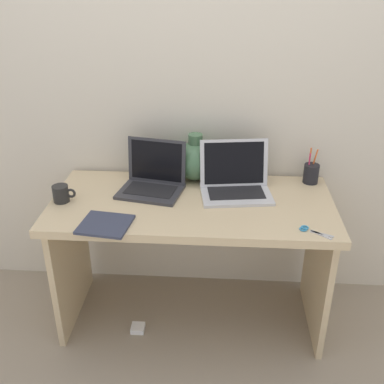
{
  "coord_description": "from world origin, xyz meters",
  "views": [
    {
      "loc": [
        0.13,
        -1.96,
        1.77
      ],
      "look_at": [
        0.0,
        0.0,
        0.77
      ],
      "focal_mm": 43.21,
      "sensor_mm": 36.0,
      "label": 1
    }
  ],
  "objects_px": {
    "laptop_right": "(235,179)",
    "power_brick": "(138,328)",
    "scissors": "(310,231)",
    "laptop_left": "(153,177)",
    "pen_cup": "(311,173)",
    "notebook_stack": "(105,224)",
    "green_vase": "(195,160)",
    "coffee_mug": "(61,194)"
  },
  "relations": [
    {
      "from": "power_brick",
      "to": "green_vase",
      "type": "bearing_deg",
      "value": 54.54
    },
    {
      "from": "notebook_stack",
      "to": "scissors",
      "type": "distance_m",
      "value": 0.89
    },
    {
      "from": "pen_cup",
      "to": "power_brick",
      "type": "relative_size",
      "value": 2.68
    },
    {
      "from": "notebook_stack",
      "to": "laptop_right",
      "type": "bearing_deg",
      "value": 33.24
    },
    {
      "from": "green_vase",
      "to": "coffee_mug",
      "type": "relative_size",
      "value": 2.2
    },
    {
      "from": "scissors",
      "to": "power_brick",
      "type": "relative_size",
      "value": 1.99
    },
    {
      "from": "green_vase",
      "to": "pen_cup",
      "type": "relative_size",
      "value": 1.32
    },
    {
      "from": "green_vase",
      "to": "laptop_right",
      "type": "bearing_deg",
      "value": -33.64
    },
    {
      "from": "notebook_stack",
      "to": "green_vase",
      "type": "bearing_deg",
      "value": 54.55
    },
    {
      "from": "laptop_right",
      "to": "coffee_mug",
      "type": "relative_size",
      "value": 3.3
    },
    {
      "from": "green_vase",
      "to": "power_brick",
      "type": "bearing_deg",
      "value": -125.46
    },
    {
      "from": "notebook_stack",
      "to": "scissors",
      "type": "bearing_deg",
      "value": 0.88
    },
    {
      "from": "power_brick",
      "to": "laptop_left",
      "type": "bearing_deg",
      "value": 73.6
    },
    {
      "from": "laptop_left",
      "to": "notebook_stack",
      "type": "height_order",
      "value": "laptop_left"
    },
    {
      "from": "notebook_stack",
      "to": "power_brick",
      "type": "xyz_separation_m",
      "value": [
        0.09,
        0.12,
        -0.71
      ]
    },
    {
      "from": "scissors",
      "to": "power_brick",
      "type": "xyz_separation_m",
      "value": [
        -0.81,
        0.11,
        -0.71
      ]
    },
    {
      "from": "laptop_left",
      "to": "power_brick",
      "type": "height_order",
      "value": "laptop_left"
    },
    {
      "from": "coffee_mug",
      "to": "pen_cup",
      "type": "height_order",
      "value": "pen_cup"
    },
    {
      "from": "pen_cup",
      "to": "green_vase",
      "type": "bearing_deg",
      "value": 179.2
    },
    {
      "from": "laptop_left",
      "to": "laptop_right",
      "type": "relative_size",
      "value": 0.93
    },
    {
      "from": "green_vase",
      "to": "scissors",
      "type": "bearing_deg",
      "value": -43.46
    },
    {
      "from": "scissors",
      "to": "power_brick",
      "type": "distance_m",
      "value": 1.08
    },
    {
      "from": "scissors",
      "to": "coffee_mug",
      "type": "bearing_deg",
      "value": 170.29
    },
    {
      "from": "laptop_right",
      "to": "pen_cup",
      "type": "bearing_deg",
      "value": 18.08
    },
    {
      "from": "laptop_right",
      "to": "scissors",
      "type": "xyz_separation_m",
      "value": [
        0.32,
        -0.36,
        -0.06
      ]
    },
    {
      "from": "laptop_left",
      "to": "green_vase",
      "type": "bearing_deg",
      "value": 33.35
    },
    {
      "from": "laptop_left",
      "to": "pen_cup",
      "type": "xyz_separation_m",
      "value": [
        0.81,
        0.13,
        -0.01
      ]
    },
    {
      "from": "laptop_right",
      "to": "pen_cup",
      "type": "xyz_separation_m",
      "value": [
        0.4,
        0.13,
        -0.01
      ]
    },
    {
      "from": "laptop_right",
      "to": "power_brick",
      "type": "bearing_deg",
      "value": -152.37
    },
    {
      "from": "pen_cup",
      "to": "scissors",
      "type": "bearing_deg",
      "value": -98.89
    },
    {
      "from": "green_vase",
      "to": "coffee_mug",
      "type": "xyz_separation_m",
      "value": [
        -0.63,
        -0.3,
        -0.06
      ]
    },
    {
      "from": "laptop_left",
      "to": "power_brick",
      "type": "bearing_deg",
      "value": -106.4
    },
    {
      "from": "laptop_left",
      "to": "coffee_mug",
      "type": "bearing_deg",
      "value": -158.34
    },
    {
      "from": "scissors",
      "to": "laptop_right",
      "type": "bearing_deg",
      "value": 131.5
    },
    {
      "from": "coffee_mug",
      "to": "scissors",
      "type": "distance_m",
      "value": 1.17
    },
    {
      "from": "notebook_stack",
      "to": "pen_cup",
      "type": "relative_size",
      "value": 1.14
    },
    {
      "from": "scissors",
      "to": "power_brick",
      "type": "bearing_deg",
      "value": 172.47
    },
    {
      "from": "scissors",
      "to": "laptop_left",
      "type": "bearing_deg",
      "value": 153.43
    },
    {
      "from": "laptop_left",
      "to": "green_vase",
      "type": "distance_m",
      "value": 0.25
    },
    {
      "from": "green_vase",
      "to": "notebook_stack",
      "type": "distance_m",
      "value": 0.64
    },
    {
      "from": "notebook_stack",
      "to": "scissors",
      "type": "xyz_separation_m",
      "value": [
        0.89,
        0.01,
        -0.0
      ]
    },
    {
      "from": "laptop_left",
      "to": "pen_cup",
      "type": "distance_m",
      "value": 0.82
    }
  ]
}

